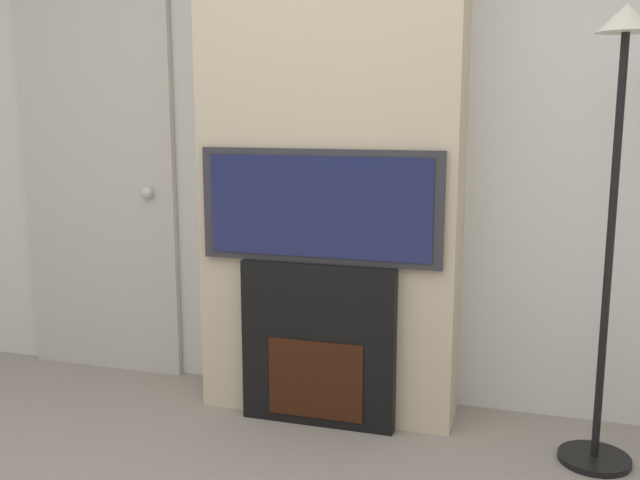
{
  "coord_description": "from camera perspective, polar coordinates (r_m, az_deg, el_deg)",
  "views": [
    {
      "loc": [
        0.87,
        -1.23,
        1.37
      ],
      "look_at": [
        0.0,
        1.65,
        0.82
      ],
      "focal_mm": 40.0,
      "sensor_mm": 36.0,
      "label": 1
    }
  ],
  "objects": [
    {
      "name": "wall_back",
      "position": [
        3.37,
        1.9,
        9.95
      ],
      "size": [
        6.0,
        0.06,
        2.7
      ],
      "color": "silver",
      "rests_on": "ground_plane"
    },
    {
      "name": "chimney_breast",
      "position": [
        3.18,
        0.93,
        9.93
      ],
      "size": [
        1.15,
        0.35,
        2.7
      ],
      "color": "beige",
      "rests_on": "ground_plane"
    },
    {
      "name": "fireplace",
      "position": [
        3.17,
        -0.01,
        -8.27
      ],
      "size": [
        0.69,
        0.15,
        0.73
      ],
      "color": "black",
      "rests_on": "ground_plane"
    },
    {
      "name": "television",
      "position": [
        3.03,
        -0.02,
        2.71
      ],
      "size": [
        1.06,
        0.07,
        0.49
      ],
      "color": "#2D2D33",
      "rests_on": "fireplace"
    },
    {
      "name": "floor_lamp",
      "position": [
        2.85,
        22.5,
        4.2
      ],
      "size": [
        0.28,
        0.28,
        1.75
      ],
      "color": "black",
      "rests_on": "ground_plane"
    },
    {
      "name": "entry_door",
      "position": [
        3.89,
        -17.28,
        4.44
      ],
      "size": [
        0.88,
        0.09,
        2.01
      ],
      "color": "#BCB7AD",
      "rests_on": "ground_plane"
    }
  ]
}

